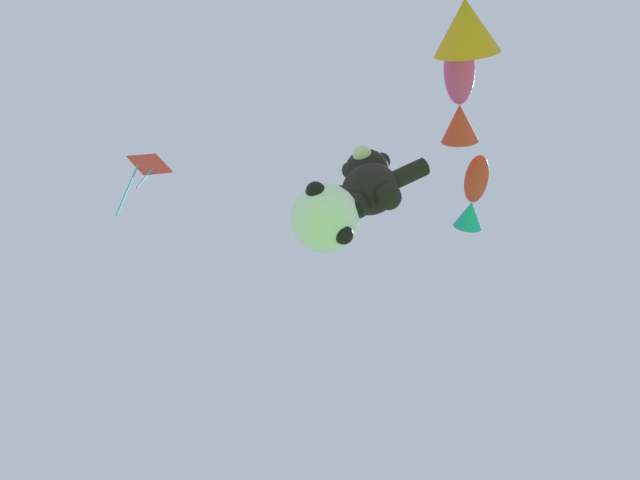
# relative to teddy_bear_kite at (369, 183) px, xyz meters

# --- Properties ---
(teddy_bear_kite) EXTENTS (2.13, 0.94, 2.16)m
(teddy_bear_kite) POSITION_rel_teddy_bear_kite_xyz_m (0.00, 0.00, 0.00)
(teddy_bear_kite) COLOR black
(soccer_ball_kite) EXTENTS (1.17, 1.17, 1.08)m
(soccer_ball_kite) POSITION_rel_teddy_bear_kite_xyz_m (-0.72, -0.28, -1.71)
(soccer_ball_kite) COLOR white
(fish_kite_crimson) EXTENTS (0.99, 1.52, 0.54)m
(fish_kite_crimson) POSITION_rel_teddy_bear_kite_xyz_m (1.76, 1.14, 0.82)
(fish_kite_crimson) COLOR red
(fish_kite_magenta) EXTENTS (0.98, 2.01, 0.68)m
(fish_kite_magenta) POSITION_rel_teddy_bear_kite_xyz_m (1.92, -0.79, 0.85)
(fish_kite_magenta) COLOR #E53F9E
(diamond_kite) EXTENTS (0.80, 0.61, 2.85)m
(diamond_kite) POSITION_rel_teddy_bear_kite_xyz_m (-4.31, -0.84, 2.02)
(diamond_kite) COLOR red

